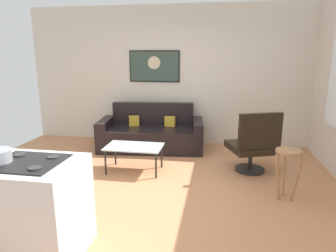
{
  "coord_description": "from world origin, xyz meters",
  "views": [
    {
      "loc": [
        0.81,
        -3.69,
        1.82
      ],
      "look_at": [
        0.02,
        0.9,
        0.7
      ],
      "focal_mm": 31.68,
      "sensor_mm": 36.0,
      "label": 1
    }
  ],
  "objects_px": {
    "wall_painting": "(154,66)",
    "armchair": "(254,144)",
    "coffee_table": "(134,148)",
    "bar_stool": "(288,162)",
    "couch": "(151,134)"
  },
  "relations": [
    {
      "from": "couch",
      "to": "wall_painting",
      "type": "relative_size",
      "value": 1.97
    },
    {
      "from": "bar_stool",
      "to": "coffee_table",
      "type": "bearing_deg",
      "value": 164.96
    },
    {
      "from": "coffee_table",
      "to": "bar_stool",
      "type": "height_order",
      "value": "bar_stool"
    },
    {
      "from": "bar_stool",
      "to": "wall_painting",
      "type": "bearing_deg",
      "value": 133.53
    },
    {
      "from": "coffee_table",
      "to": "bar_stool",
      "type": "xyz_separation_m",
      "value": [
        2.18,
        -0.59,
        0.13
      ]
    },
    {
      "from": "coffee_table",
      "to": "armchair",
      "type": "height_order",
      "value": "armchair"
    },
    {
      "from": "armchair",
      "to": "wall_painting",
      "type": "height_order",
      "value": "wall_painting"
    },
    {
      "from": "armchair",
      "to": "couch",
      "type": "bearing_deg",
      "value": 152.42
    },
    {
      "from": "coffee_table",
      "to": "wall_painting",
      "type": "bearing_deg",
      "value": 91.32
    },
    {
      "from": "couch",
      "to": "bar_stool",
      "type": "bearing_deg",
      "value": -39.47
    },
    {
      "from": "couch",
      "to": "wall_painting",
      "type": "xyz_separation_m",
      "value": [
        -0.05,
        0.55,
        1.3
      ]
    },
    {
      "from": "couch",
      "to": "wall_painting",
      "type": "distance_m",
      "value": 1.41
    },
    {
      "from": "wall_painting",
      "to": "armchair",
      "type": "bearing_deg",
      "value": -38.56
    },
    {
      "from": "coffee_table",
      "to": "wall_painting",
      "type": "height_order",
      "value": "wall_painting"
    },
    {
      "from": "bar_stool",
      "to": "wall_painting",
      "type": "distance_m",
      "value": 3.4
    }
  ]
}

